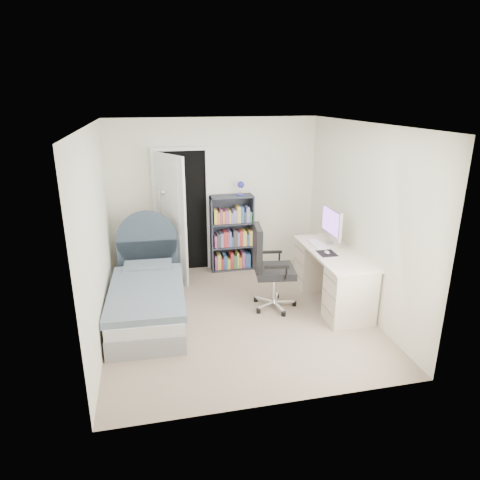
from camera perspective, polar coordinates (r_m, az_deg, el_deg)
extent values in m
cube|color=gray|center=(5.88, -0.28, -10.19)|extent=(3.40, 3.60, 0.05)
cube|color=white|center=(5.16, -0.33, 15.44)|extent=(3.40, 3.60, 0.05)
cube|color=white|center=(7.12, -3.39, 5.97)|extent=(3.40, 0.05, 2.50)
cube|color=white|center=(3.73, 5.60, -6.28)|extent=(3.40, 0.05, 2.50)
cube|color=white|center=(5.32, -18.81, 0.51)|extent=(0.05, 3.60, 2.50)
cube|color=white|center=(5.97, 16.13, 2.74)|extent=(0.05, 3.60, 2.50)
cube|color=black|center=(7.09, -7.72, 3.69)|extent=(0.80, 0.01, 2.00)
cube|color=white|center=(7.05, -11.19, 3.41)|extent=(0.06, 0.06, 2.00)
cube|color=white|center=(7.11, -4.24, 3.86)|extent=(0.06, 0.06, 2.00)
cube|color=white|center=(6.87, -8.08, 11.96)|extent=(0.92, 0.06, 0.06)
cube|color=white|center=(6.72, -9.19, 2.77)|extent=(0.42, 0.72, 2.00)
cube|color=gray|center=(5.87, -12.12, -9.08)|extent=(0.99, 1.95, 0.25)
cube|color=silver|center=(5.78, -12.25, -7.40)|extent=(0.97, 1.91, 0.15)
cube|color=slate|center=(5.65, -12.36, -6.78)|extent=(1.01, 1.66, 0.10)
cube|color=slate|center=(6.36, -12.15, -3.61)|extent=(0.70, 0.41, 0.11)
cube|color=#374555|center=(6.67, -12.04, -3.15)|extent=(0.91, 0.10, 0.76)
cylinder|color=#374555|center=(6.54, -12.26, -0.04)|extent=(0.91, 0.10, 0.91)
cylinder|color=tan|center=(6.81, -12.80, -3.91)|extent=(0.04, 0.04, 0.50)
cylinder|color=tan|center=(7.13, -12.81, -2.86)|extent=(0.04, 0.04, 0.50)
cylinder|color=tan|center=(6.81, -9.92, -3.71)|extent=(0.04, 0.04, 0.50)
cylinder|color=tan|center=(7.13, -10.07, -2.67)|extent=(0.04, 0.04, 0.50)
cube|color=tan|center=(6.89, -11.53, -1.45)|extent=(0.40, 0.40, 0.03)
cube|color=tan|center=(7.00, -11.36, -3.85)|extent=(0.36, 0.36, 0.02)
cube|color=#B24C33|center=(6.88, -11.96, -1.25)|extent=(0.16, 0.22, 0.03)
cube|color=#3F598C|center=(6.87, -11.98, -1.01)|extent=(0.15, 0.21, 0.03)
cube|color=#D8CC7F|center=(6.86, -11.99, -0.78)|extent=(0.14, 0.20, 0.03)
cylinder|color=silver|center=(7.12, -10.05, -4.80)|extent=(0.21, 0.21, 0.02)
cylinder|color=silver|center=(6.87, -10.39, 0.70)|extent=(0.02, 0.02, 1.44)
sphere|color=silver|center=(6.66, -10.18, 6.26)|extent=(0.08, 0.08, 0.08)
cube|color=#313643|center=(7.10, -3.87, 0.77)|extent=(0.02, 0.30, 1.27)
cube|color=#313643|center=(7.23, 1.55, 1.13)|extent=(0.02, 0.30, 1.27)
cube|color=#313643|center=(6.99, -1.17, 5.84)|extent=(0.71, 0.30, 0.02)
cube|color=#313643|center=(7.37, -1.11, -3.68)|extent=(0.71, 0.30, 0.02)
cube|color=#313643|center=(7.29, -1.36, 1.30)|extent=(0.71, 0.01, 1.27)
cube|color=#313643|center=(7.23, -1.12, -0.77)|extent=(0.67, 0.28, 0.02)
cube|color=#313643|center=(7.10, -1.15, 2.32)|extent=(0.67, 0.28, 0.02)
cylinder|color=#2527A3|center=(7.01, 0.06, 6.06)|extent=(0.12, 0.12, 0.02)
cylinder|color=silver|center=(7.00, 0.06, 6.71)|extent=(0.02, 0.02, 0.16)
sphere|color=#2527A3|center=(6.95, 0.11, 7.39)|extent=(0.11, 0.11, 0.11)
cube|color=#994C7F|center=(7.26, -3.30, -2.93)|extent=(0.04, 0.21, 0.23)
cube|color=#D8BF4C|center=(7.26, -2.88, -2.79)|extent=(0.06, 0.21, 0.26)
cube|color=#B23333|center=(7.28, -2.45, -3.04)|extent=(0.04, 0.21, 0.18)
cube|color=#335999|center=(7.28, -2.07, -2.79)|extent=(0.05, 0.21, 0.24)
cube|color=#D8BF4C|center=(7.30, -1.62, -3.01)|extent=(0.05, 0.21, 0.17)
cube|color=#B23333|center=(7.29, -1.17, -2.62)|extent=(0.06, 0.21, 0.27)
cube|color=#337F4C|center=(7.31, -0.74, -2.76)|extent=(0.05, 0.21, 0.22)
cube|color=#D8BF4C|center=(7.31, -0.39, -2.55)|extent=(0.03, 0.21, 0.27)
cube|color=orange|center=(7.33, -0.06, -2.82)|extent=(0.04, 0.21, 0.19)
cube|color=#994C7F|center=(7.33, 0.34, -2.52)|extent=(0.05, 0.21, 0.26)
cube|color=#335999|center=(7.35, 0.78, -2.57)|extent=(0.05, 0.21, 0.24)
cube|color=#335999|center=(7.36, 1.13, -2.55)|extent=(0.03, 0.21, 0.24)
cube|color=#994C7F|center=(7.12, -3.35, -0.09)|extent=(0.04, 0.21, 0.20)
cube|color=#3F3F3F|center=(7.13, -2.94, 0.05)|extent=(0.05, 0.21, 0.22)
cube|color=#7F72B2|center=(7.13, -2.51, 0.11)|extent=(0.05, 0.21, 0.23)
cube|color=#B23333|center=(7.14, -2.06, 0.25)|extent=(0.06, 0.21, 0.26)
cube|color=#994C7F|center=(7.15, -1.69, 0.25)|extent=(0.03, 0.21, 0.25)
cube|color=#7F72B2|center=(7.15, -1.42, 0.29)|extent=(0.03, 0.21, 0.26)
cube|color=#335999|center=(7.17, -1.14, -0.04)|extent=(0.03, 0.21, 0.17)
cube|color=#3F3F3F|center=(7.17, -0.76, 0.37)|extent=(0.06, 0.21, 0.27)
cube|color=#7F72B2|center=(7.18, -0.35, 0.27)|extent=(0.03, 0.21, 0.24)
cube|color=#B23333|center=(7.19, 0.02, 0.37)|extent=(0.05, 0.21, 0.25)
cube|color=#D8BF4C|center=(7.20, 0.48, 0.39)|extent=(0.06, 0.21, 0.25)
cube|color=#335999|center=(7.22, 0.91, 0.17)|extent=(0.04, 0.21, 0.19)
cube|color=#D8BF4C|center=(7.22, 1.30, 0.45)|extent=(0.05, 0.21, 0.25)
cube|color=#D8BF4C|center=(7.00, -3.35, 3.20)|extent=(0.06, 0.21, 0.23)
cube|color=orange|center=(7.01, -2.94, 3.05)|extent=(0.03, 0.21, 0.19)
cube|color=#994C7F|center=(7.01, -2.63, 3.26)|extent=(0.03, 0.21, 0.24)
cube|color=orange|center=(7.02, -2.31, 3.14)|extent=(0.04, 0.21, 0.20)
cube|color=#994C7F|center=(7.03, -1.89, 3.22)|extent=(0.06, 0.21, 0.21)
cube|color=#D8BF4C|center=(7.04, -1.49, 3.27)|extent=(0.03, 0.21, 0.22)
cube|color=#7F72B2|center=(7.05, -1.21, 3.09)|extent=(0.03, 0.21, 0.17)
cube|color=#7F72B2|center=(7.06, -0.80, 3.27)|extent=(0.06, 0.21, 0.21)
cube|color=#D8BF4C|center=(7.06, -0.28, 3.52)|extent=(0.06, 0.21, 0.27)
cube|color=#335999|center=(7.08, 0.19, 3.51)|extent=(0.05, 0.21, 0.26)
cube|color=#3F3F3F|center=(7.10, 0.54, 3.23)|extent=(0.03, 0.21, 0.18)
cube|color=#7F72B2|center=(7.10, 0.91, 3.53)|extent=(0.06, 0.21, 0.25)
cube|color=#337F4C|center=(7.12, 1.31, 3.24)|extent=(0.03, 0.21, 0.17)
cube|color=beige|center=(6.05, 12.41, -1.63)|extent=(0.64, 1.59, 0.03)
cube|color=beige|center=(5.74, 14.44, -7.16)|extent=(0.59, 0.42, 0.74)
cube|color=beige|center=(6.67, 10.21, -3.11)|extent=(0.59, 0.42, 0.74)
cube|color=silver|center=(6.36, 12.12, -0.41)|extent=(0.17, 0.17, 0.01)
cube|color=silver|center=(6.34, 12.46, 0.65)|extent=(0.03, 0.06, 0.23)
cube|color=silver|center=(6.26, 12.14, 2.28)|extent=(0.05, 0.59, 0.42)
cube|color=#A460EA|center=(6.24, 11.93, 2.45)|extent=(0.00, 0.53, 0.34)
cube|color=white|center=(6.27, 10.18, -0.54)|extent=(0.14, 0.42, 0.02)
cube|color=black|center=(5.95, 11.51, -1.75)|extent=(0.23, 0.28, 0.00)
ellipsoid|color=white|center=(5.95, 11.52, -1.61)|extent=(0.06, 0.11, 0.03)
cube|color=silver|center=(6.10, 5.91, -8.22)|extent=(0.31, 0.08, 0.03)
cylinder|color=black|center=(6.14, 7.25, -8.42)|extent=(0.07, 0.07, 0.06)
cube|color=silver|center=(6.21, 4.75, -7.69)|extent=(0.17, 0.29, 0.03)
cylinder|color=black|center=(6.35, 4.95, -7.37)|extent=(0.07, 0.07, 0.06)
cube|color=silver|center=(6.14, 3.31, -7.97)|extent=(0.25, 0.24, 0.03)
cylinder|color=black|center=(6.22, 2.11, -7.93)|extent=(0.07, 0.07, 0.06)
cube|color=silver|center=(5.99, 3.53, -8.71)|extent=(0.29, 0.18, 0.03)
cylinder|color=black|center=(5.91, 2.49, -9.42)|extent=(0.07, 0.07, 0.06)
cube|color=silver|center=(5.96, 5.17, -8.87)|extent=(0.10, 0.31, 0.03)
cylinder|color=black|center=(5.87, 5.83, -9.75)|extent=(0.07, 0.07, 0.06)
cylinder|color=silver|center=(5.98, 4.59, -6.34)|extent=(0.06, 0.06, 0.45)
cube|color=black|center=(5.88, 4.65, -4.14)|extent=(0.59, 0.59, 0.10)
cube|color=black|center=(5.72, 2.39, -1.03)|extent=(0.14, 0.48, 0.60)
cube|color=black|center=(5.55, 4.93, -3.63)|extent=(0.33, 0.09, 0.03)
cube|color=black|center=(6.07, 4.08, -1.61)|extent=(0.33, 0.09, 0.03)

